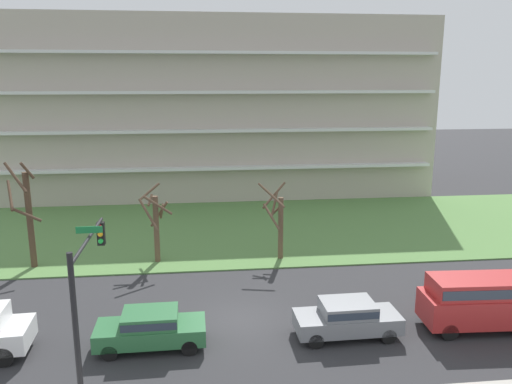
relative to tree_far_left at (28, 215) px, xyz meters
name	(u,v)px	position (x,y,z in m)	size (l,w,h in m)	color
ground	(241,320)	(11.37, -7.65, -3.18)	(160.00, 160.00, 0.00)	#2D2D30
grass_lawn_strip	(225,229)	(11.37, 6.35, -3.14)	(80.00, 16.00, 0.08)	#547F42
apartment_building	(216,107)	(11.37, 20.59, 4.74)	(38.50, 13.45, 15.84)	#B2A899
tree_far_left	(28,215)	(0.00, 0.00, 0.00)	(2.07, 1.75, 6.25)	#4C3828
tree_left	(156,223)	(7.05, 0.17, -0.71)	(2.02, 2.05, 4.65)	brown
tree_center	(278,221)	(14.23, -0.10, -0.77)	(1.85, 2.49, 4.75)	brown
sedan_green_near_left	(151,328)	(7.53, -9.65, -2.31)	(4.42, 1.85, 1.57)	#2D6B3D
sedan_gray_center_left	(347,317)	(15.69, -9.65, -2.31)	(4.43, 1.88, 1.57)	slate
van_red_near_right	(484,299)	(21.72, -9.65, -1.78)	(5.29, 2.26, 2.36)	#B22828
traffic_signal_mast	(87,286)	(5.81, -12.45, 0.78)	(0.90, 5.14, 5.76)	black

